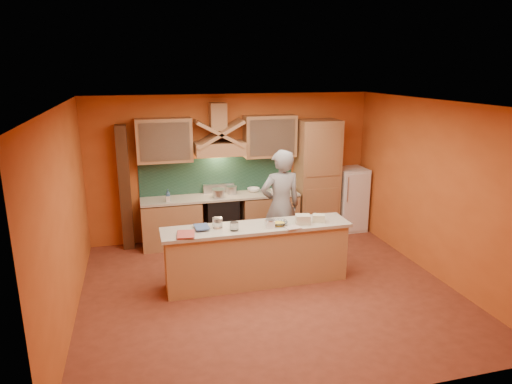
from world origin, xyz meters
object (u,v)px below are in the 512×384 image
object	(u,v)px
stove	(221,219)
person	(281,207)
kitchen_scale	(270,224)
mixing_bowl	(279,223)
fridge	(350,199)

from	to	relation	value
stove	person	xyz separation A→B (m)	(0.81, -1.17, 0.54)
stove	kitchen_scale	size ratio (longest dim) A/B	7.06
kitchen_scale	mixing_bowl	xyz separation A→B (m)	(0.16, 0.06, -0.02)
fridge	mixing_bowl	xyz separation A→B (m)	(-2.17, -1.95, 0.33)
fridge	stove	bearing A→B (deg)	180.00
fridge	mixing_bowl	bearing A→B (deg)	-138.04
stove	mixing_bowl	xyz separation A→B (m)	(0.53, -1.95, 0.53)
person	kitchen_scale	distance (m)	0.94
fridge	kitchen_scale	size ratio (longest dim) A/B	10.20
mixing_bowl	fridge	bearing A→B (deg)	41.96
stove	person	distance (m)	1.53
mixing_bowl	person	bearing A→B (deg)	70.01
stove	mixing_bowl	bearing A→B (deg)	-74.78
fridge	mixing_bowl	distance (m)	2.94
fridge	kitchen_scale	distance (m)	3.09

